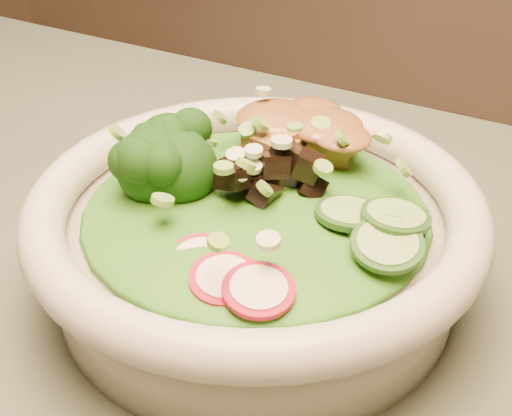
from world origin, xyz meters
The scene contains 9 objects.
salad_bowl centered at (0.19, 0.09, 0.79)m, with size 0.27×0.27×0.07m.
lettuce_bed centered at (0.19, 0.09, 0.81)m, with size 0.21×0.21×0.02m, color #2C6916.
broccoli_florets centered at (0.13, 0.08, 0.83)m, with size 0.08×0.07×0.04m, color black, non-canonical shape.
radish_slices centered at (0.21, 0.02, 0.82)m, with size 0.11×0.04×0.02m, color maroon, non-canonical shape.
cucumber_slices centered at (0.26, 0.10, 0.82)m, with size 0.07×0.07×0.04m, color #84B363, non-canonical shape.
mushroom_heap centered at (0.19, 0.10, 0.83)m, with size 0.07×0.07×0.04m, color black, non-canonical shape.
tofu_cubes centered at (0.19, 0.15, 0.82)m, with size 0.09×0.06×0.04m, color #995D33, non-canonical shape.
peanut_sauce centered at (0.19, 0.15, 0.84)m, with size 0.07×0.06×0.02m, color brown.
scallion_garnish centered at (0.19, 0.09, 0.84)m, with size 0.20×0.20×0.02m, color #73AE3D, non-canonical shape.
Camera 1 is at (0.36, -0.22, 1.04)m, focal length 50.00 mm.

